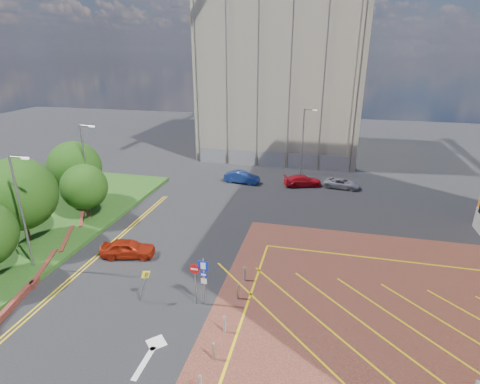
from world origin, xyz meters
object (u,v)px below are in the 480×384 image
(tree_b, at_px, (19,194))
(lamp_left_near, at_px, (22,208))
(lamp_left_far, at_px, (86,164))
(warning_sign, at_px, (145,282))
(car_red_left, at_px, (128,248))
(tree_c, at_px, (84,187))
(tree_d, at_px, (75,167))
(sign_cluster, at_px, (200,277))
(car_blue_back, at_px, (242,177))
(car_red_back, at_px, (303,181))
(car_silver_back, at_px, (342,183))
(lamp_back, at_px, (303,139))

(tree_b, bearing_deg, lamp_left_near, -44.25)
(lamp_left_far, xyz_separation_m, warning_sign, (11.36, -11.60, -3.23))
(lamp_left_near, bearing_deg, car_red_left, 28.78)
(tree_c, bearing_deg, lamp_left_far, 114.71)
(tree_d, xyz_separation_m, sign_cluster, (16.80, -12.02, -1.92))
(tree_c, relative_size, car_blue_back, 1.22)
(lamp_left_near, xyz_separation_m, car_red_back, (16.98, 21.60, -4.05))
(car_silver_back, bearing_deg, tree_d, 119.35)
(car_red_left, relative_size, car_blue_back, 0.98)
(warning_sign, bearing_deg, tree_b, 159.73)
(lamp_left_far, height_order, car_blue_back, lamp_left_far)
(tree_b, xyz_separation_m, car_blue_back, (13.15, 18.07, -3.57))
(sign_cluster, relative_size, car_blue_back, 0.79)
(car_red_left, distance_m, car_silver_back, 24.55)
(warning_sign, xyz_separation_m, car_red_left, (-3.78, 4.66, -0.76))
(lamp_left_far, height_order, sign_cluster, lamp_left_far)
(lamp_left_far, bearing_deg, car_red_left, -42.45)
(warning_sign, distance_m, car_silver_back, 26.40)
(car_red_left, distance_m, car_red_back, 21.76)
(tree_d, bearing_deg, car_red_left, -39.40)
(tree_c, distance_m, lamp_left_far, 2.65)
(lamp_left_far, relative_size, car_red_left, 2.03)
(lamp_left_far, height_order, car_red_back, lamp_left_far)
(car_blue_back, height_order, car_red_back, car_blue_back)
(tree_b, bearing_deg, tree_c, 68.20)
(car_blue_back, bearing_deg, lamp_left_near, 160.85)
(tree_b, xyz_separation_m, warning_sign, (12.44, -4.60, -2.81))
(tree_c, xyz_separation_m, car_blue_back, (11.15, 13.07, -2.53))
(sign_cluster, height_order, car_red_back, sign_cluster)
(sign_cluster, height_order, car_silver_back, sign_cluster)
(warning_sign, relative_size, car_blue_back, 0.56)
(tree_d, bearing_deg, lamp_left_near, -69.65)
(tree_b, xyz_separation_m, tree_c, (2.00, 5.00, -1.04))
(tree_b, relative_size, warning_sign, 3.01)
(sign_cluster, bearing_deg, tree_b, 165.74)
(tree_b, distance_m, tree_c, 5.49)
(tree_d, distance_m, car_red_left, 12.90)
(tree_c, xyz_separation_m, lamp_back, (17.58, 18.00, 1.17))
(car_red_back, bearing_deg, tree_c, 108.40)
(tree_d, relative_size, warning_sign, 2.71)
(tree_c, xyz_separation_m, car_silver_back, (22.34, 13.95, -2.65))
(tree_b, bearing_deg, sign_cluster, -14.26)
(tree_d, bearing_deg, car_red_back, 26.73)
(lamp_left_far, xyz_separation_m, car_red_back, (18.98, 11.60, -4.05))
(lamp_left_far, relative_size, warning_sign, 3.58)
(car_silver_back, bearing_deg, warning_sign, 159.18)
(car_silver_back, bearing_deg, car_red_back, 100.58)
(lamp_left_near, bearing_deg, car_silver_back, 45.91)
(car_red_left, bearing_deg, car_silver_back, -53.23)
(sign_cluster, xyz_separation_m, car_red_left, (-7.14, 4.08, -1.28))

